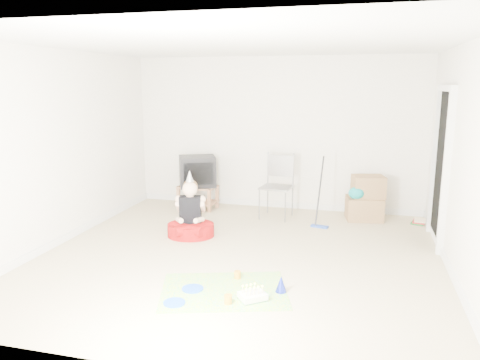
% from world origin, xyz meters
% --- Properties ---
extents(ground, '(5.00, 5.00, 0.00)m').
position_xyz_m(ground, '(0.00, 0.00, 0.00)').
color(ground, '#CAB891').
rests_on(ground, ground).
extents(doorway_recess, '(0.02, 0.90, 2.05)m').
position_xyz_m(doorway_recess, '(2.48, 1.20, 1.02)').
color(doorway_recess, black).
rests_on(doorway_recess, ground).
extents(tv_stand, '(0.68, 0.46, 0.40)m').
position_xyz_m(tv_stand, '(-1.29, 2.05, 0.24)').
color(tv_stand, '#9D6947').
rests_on(tv_stand, ground).
extents(crt_tv, '(0.76, 0.70, 0.52)m').
position_xyz_m(crt_tv, '(-1.29, 2.05, 0.66)').
color(crt_tv, black).
rests_on(crt_tv, tv_stand).
extents(folding_chair, '(0.53, 0.51, 1.04)m').
position_xyz_m(folding_chair, '(0.13, 1.83, 0.51)').
color(folding_chair, gray).
rests_on(folding_chair, ground).
extents(cardboard_boxes, '(0.64, 0.54, 0.71)m').
position_xyz_m(cardboard_boxes, '(1.53, 2.08, 0.34)').
color(cardboard_boxes, '#977149').
rests_on(cardboard_boxes, ground).
extents(floor_mop, '(0.27, 0.35, 1.05)m').
position_xyz_m(floor_mop, '(0.87, 1.47, 0.26)').
color(floor_mop, '#2243AC').
rests_on(floor_mop, ground).
extents(book_pile, '(0.25, 0.28, 0.08)m').
position_xyz_m(book_pile, '(2.36, 2.05, 0.04)').
color(book_pile, '#26742E').
rests_on(book_pile, ground).
extents(seated_woman, '(0.81, 0.81, 0.96)m').
position_xyz_m(seated_woman, '(-0.88, 0.59, 0.21)').
color(seated_woman, '#A30F0F').
rests_on(seated_woman, ground).
extents(party_mat, '(1.54, 1.30, 0.01)m').
position_xyz_m(party_mat, '(0.10, -1.03, 0.00)').
color(party_mat, '#FC357B').
rests_on(party_mat, ground).
extents(birthday_cake, '(0.33, 0.32, 0.13)m').
position_xyz_m(birthday_cake, '(0.44, -1.16, 0.04)').
color(birthday_cake, white).
rests_on(birthday_cake, party_mat).
extents(blue_plate_near, '(0.32, 0.32, 0.01)m').
position_xyz_m(blue_plate_near, '(-0.23, -1.09, 0.01)').
color(blue_plate_near, blue).
rests_on(blue_plate_near, party_mat).
extents(blue_plate_far, '(0.24, 0.24, 0.01)m').
position_xyz_m(blue_plate_far, '(-0.30, -1.44, 0.01)').
color(blue_plate_far, blue).
rests_on(blue_plate_far, party_mat).
extents(orange_cup_near, '(0.10, 0.10, 0.08)m').
position_xyz_m(orange_cup_near, '(0.16, -0.69, 0.05)').
color(orange_cup_near, orange).
rests_on(orange_cup_near, party_mat).
extents(orange_cup_far, '(0.09, 0.09, 0.09)m').
position_xyz_m(orange_cup_far, '(0.22, -1.31, 0.05)').
color(orange_cup_far, orange).
rests_on(orange_cup_far, party_mat).
extents(blue_party_hat, '(0.14, 0.14, 0.18)m').
position_xyz_m(blue_party_hat, '(0.69, -0.91, 0.09)').
color(blue_party_hat, '#16239E').
rests_on(blue_party_hat, party_mat).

